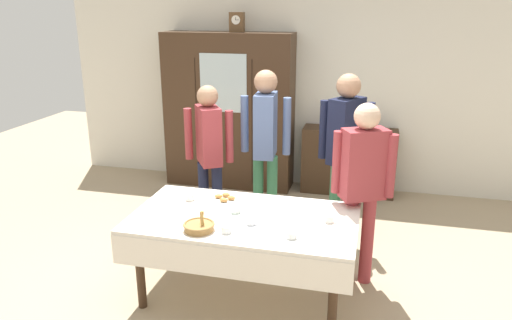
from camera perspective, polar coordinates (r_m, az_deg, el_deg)
The scene contains 21 objects.
ground_plane at distance 4.43m, azimuth -0.64°, elevation -14.21°, with size 12.00×12.00×0.00m, color tan.
back_wall at distance 6.43m, azimuth 5.32°, elevation 8.82°, with size 6.40×0.10×2.70m, color silver.
dining_table at distance 3.92m, azimuth -1.54°, elevation -8.08°, with size 1.81×1.01×0.73m.
wall_cabinet at distance 6.41m, azimuth -3.20°, elevation 5.78°, with size 1.69×0.46×2.03m.
mantel_clock at distance 6.23m, azimuth -2.26°, elevation 15.96°, with size 0.18×0.11×0.24m.
bookshelf_low at distance 6.34m, azimuth 10.85°, elevation -0.13°, with size 1.18×0.35×0.86m.
book_stack at distance 6.22m, azimuth 11.11°, elevation 4.01°, with size 0.17×0.21×0.08m.
tea_cup_near_left at distance 3.95m, azimuth -2.43°, elevation -5.96°, with size 0.13×0.13×0.06m.
tea_cup_mid_left at distance 4.23m, azimuth -7.80°, elevation -4.47°, with size 0.13×0.13×0.06m.
tea_cup_far_right at distance 3.63m, azimuth -3.52°, elevation -8.29°, with size 0.13×0.13×0.06m.
tea_cup_front_edge at distance 3.83m, azimuth 8.61°, elevation -7.00°, with size 0.13×0.13×0.06m.
tea_cup_center at distance 3.75m, azimuth -0.61°, elevation -7.34°, with size 0.13×0.13×0.06m.
tea_cup_far_left at distance 3.55m, azimuth 4.19°, elevation -8.88°, with size 0.13×0.13×0.06m.
bread_basket at distance 3.69m, azimuth -6.74°, elevation -7.77°, with size 0.24×0.24×0.16m.
pastry_plate at distance 4.21m, azimuth -3.72°, elevation -4.61°, with size 0.28×0.28×0.05m.
spoon_near_left at distance 3.89m, azimuth -4.71°, elevation -6.77°, with size 0.12×0.02×0.01m.
spoon_far_right at distance 3.97m, azimuth -11.45°, elevation -6.58°, with size 0.12×0.02×0.01m.
person_by_cabinet at distance 4.97m, azimuth -5.56°, elevation 1.61°, with size 0.52×0.41×1.60m.
person_beside_shelf at distance 4.94m, azimuth 1.12°, elevation 2.83°, with size 0.52×0.38×1.75m.
person_near_right_end at distance 4.13m, azimuth 12.50°, elevation -2.04°, with size 0.52×0.34×1.61m.
person_behind_table_right at distance 4.81m, azimuth 10.50°, elevation 2.06°, with size 0.52×0.41×1.74m.
Camera 1 is at (0.95, -3.63, 2.36)m, focal length 33.88 mm.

